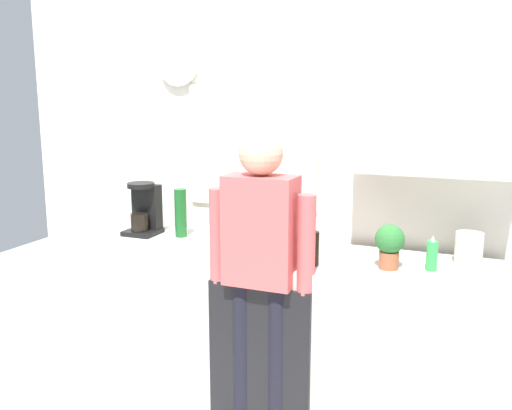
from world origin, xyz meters
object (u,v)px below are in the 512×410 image
object	(u,v)px
coffee_maker	(144,211)
bottle_dark_sauce	(314,248)
bottle_green_wine	(181,213)
cup_white_mug	(210,234)
person_at_sink	(261,259)
bottle_clear_soda	(251,217)
cup_terracotta_mug	(268,244)
potted_plant	(390,243)
storage_canister	(469,249)
dish_soap	(432,255)

from	to	relation	value
coffee_maker	bottle_dark_sauce	world-z (taller)	coffee_maker
bottle_green_wine	bottle_dark_sauce	bearing A→B (deg)	-15.85
cup_white_mug	person_at_sink	xyz separation A→B (m)	(0.48, -0.37, -0.00)
bottle_clear_soda	cup_terracotta_mug	bearing A→B (deg)	-47.55
bottle_clear_soda	potted_plant	world-z (taller)	bottle_clear_soda
coffee_maker	bottle_dark_sauce	size ratio (longest dim) A/B	1.83
bottle_clear_soda	storage_canister	bearing A→B (deg)	-1.68
potted_plant	bottle_green_wine	bearing A→B (deg)	172.34
coffee_maker	bottle_dark_sauce	distance (m)	1.21
potted_plant	storage_canister	xyz separation A→B (m)	(0.37, 0.23, -0.05)
cup_white_mug	storage_canister	bearing A→B (deg)	3.61
bottle_clear_soda	coffee_maker	bearing A→B (deg)	-171.28
cup_terracotta_mug	storage_canister	xyz separation A→B (m)	(1.05, 0.17, 0.04)
dish_soap	cup_terracotta_mug	bearing A→B (deg)	179.85
bottle_clear_soda	cup_terracotta_mug	distance (m)	0.30
coffee_maker	storage_canister	distance (m)	1.93
potted_plant	bottle_dark_sauce	bearing A→B (deg)	-166.41
bottle_green_wine	cup_terracotta_mug	bearing A→B (deg)	-10.84
cup_terracotta_mug	potted_plant	xyz separation A→B (m)	(0.68, -0.06, 0.09)
storage_canister	person_at_sink	distance (m)	1.08
coffee_maker	potted_plant	distance (m)	1.57
coffee_maker	cup_terracotta_mug	size ratio (longest dim) A/B	3.59
coffee_maker	bottle_dark_sauce	bearing A→B (deg)	-11.82
coffee_maker	person_at_sink	xyz separation A→B (m)	(0.95, -0.39, -0.10)
bottle_dark_sauce	cup_terracotta_mug	distance (m)	0.34
coffee_maker	cup_terracotta_mug	distance (m)	0.89
bottle_dark_sauce	storage_canister	world-z (taller)	bottle_dark_sauce
bottle_green_wine	potted_plant	bearing A→B (deg)	-7.66
coffee_maker	bottle_green_wine	distance (m)	0.25
cup_white_mug	bottle_clear_soda	bearing A→B (deg)	30.50
bottle_dark_sauce	cup_terracotta_mug	world-z (taller)	bottle_dark_sauce
potted_plant	person_at_sink	bearing A→B (deg)	-158.71
bottle_dark_sauce	bottle_green_wine	size ratio (longest dim) A/B	0.60
bottle_dark_sauce	storage_canister	distance (m)	0.81
cup_white_mug	potted_plant	size ratio (longest dim) A/B	0.41
bottle_clear_soda	potted_plant	bearing A→B (deg)	-16.95
cup_terracotta_mug	potted_plant	size ratio (longest dim) A/B	0.40
person_at_sink	cup_white_mug	bearing A→B (deg)	143.40
dish_soap	person_at_sink	size ratio (longest dim) A/B	0.11
cup_terracotta_mug	person_at_sink	world-z (taller)	person_at_sink
dish_soap	storage_canister	size ratio (longest dim) A/B	1.06
bottle_dark_sauce	potted_plant	xyz separation A→B (m)	(0.37, 0.09, 0.04)
cup_terracotta_mug	cup_white_mug	xyz separation A→B (m)	(-0.41, 0.08, 0.00)
dish_soap	coffee_maker	bearing A→B (deg)	176.57
bottle_green_wine	cup_white_mug	xyz separation A→B (m)	(0.22, -0.04, -0.10)
bottle_green_wine	person_at_sink	world-z (taller)	person_at_sink
dish_soap	person_at_sink	bearing A→B (deg)	-160.36
bottle_dark_sauce	dish_soap	bearing A→B (deg)	13.93
bottle_dark_sauce	bottle_clear_soda	size ratio (longest dim) A/B	0.64
bottle_green_wine	cup_terracotta_mug	distance (m)	0.65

